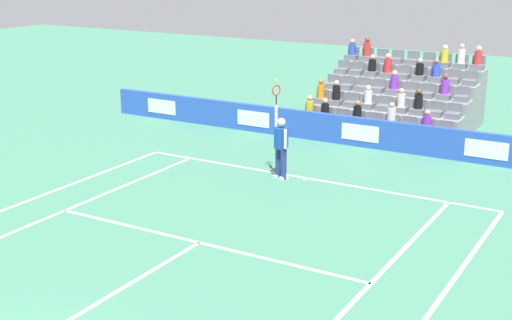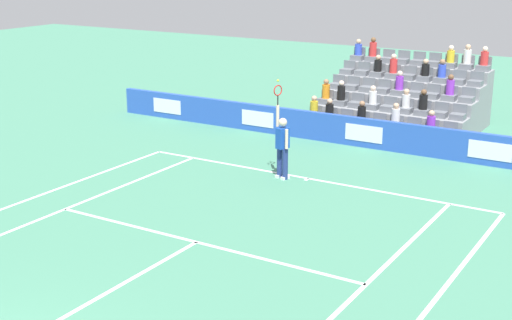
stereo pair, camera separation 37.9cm
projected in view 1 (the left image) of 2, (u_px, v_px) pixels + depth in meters
line_baseline at (307, 178)px, 20.73m from camera, size 10.97×0.10×0.01m
line_service at (199, 242)px, 16.18m from camera, size 8.23×0.10×0.01m
line_centre_service at (102, 300)px, 13.52m from camera, size 0.10×6.40×0.01m
line_singles_sideline_left at (52, 216)px, 17.79m from camera, size 0.10×11.89×0.01m
line_singles_sideline_right at (362, 293)px, 13.81m from camera, size 0.10×11.89×0.01m
line_doubles_sideline_left at (13, 206)px, 18.45m from camera, size 0.10×11.89×0.01m
line_doubles_sideline_right at (432, 310)px, 13.15m from camera, size 0.10×11.89×0.01m
line_centre_mark at (306, 179)px, 20.65m from camera, size 0.10×0.20×0.01m
sponsor_barrier at (361, 132)px, 23.96m from camera, size 20.61×0.22×0.98m
tennis_player at (281, 145)px, 20.48m from camera, size 0.51×0.43×2.85m
stadium_stand at (398, 103)px, 26.81m from camera, size 5.58×4.75×3.04m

